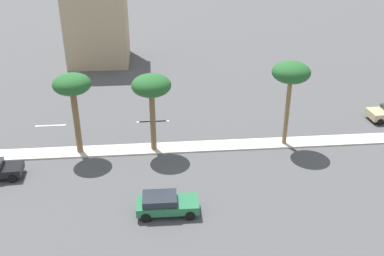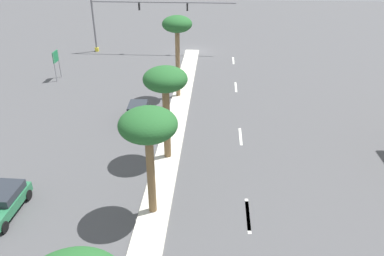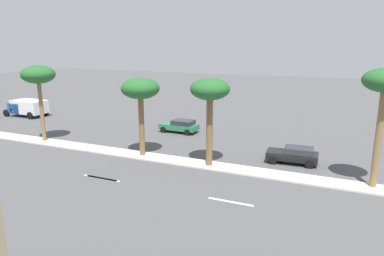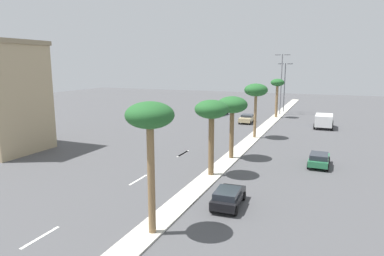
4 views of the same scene
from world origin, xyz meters
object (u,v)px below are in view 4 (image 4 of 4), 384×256
Objects in this scene: commercial_building at (0,97)px; sedan_green_trailing at (319,159)px; palm_tree_trailing at (232,106)px; palm_tree_leading at (212,112)px; street_lamp_trailing at (285,84)px; palm_tree_inboard at (277,85)px; street_lamp_leading at (281,80)px; box_truck at (324,120)px; palm_tree_rear at (150,121)px; sedan_black_front at (228,197)px; sedan_tan_mid at (247,118)px; sedan_blue_outboard at (221,111)px; palm_tree_near at (256,91)px.

sedan_green_trailing is (33.54, 7.27, -5.45)m from commercial_building.
palm_tree_trailing is at bearing -175.79° from sedan_green_trailing.
palm_tree_leading is 0.68× the size of street_lamp_trailing.
palm_tree_trailing is (24.94, 6.64, -0.66)m from commercial_building.
palm_tree_inboard is 4.49m from street_lamp_leading.
box_truck is at bearing -61.79° from street_lamp_trailing.
palm_tree_rear is at bearing -89.67° from street_lamp_leading.
palm_tree_trailing is at bearing 14.90° from commercial_building.
sedan_black_front is (2.97, 5.46, -5.97)m from palm_tree_rear.
palm_tree_rear is 20.69m from sedan_green_trailing.
sedan_tan_mid is at bearing -104.34° from street_lamp_trailing.
palm_tree_rear is at bearing -84.24° from sedan_tan_mid.
sedan_green_trailing is at bearing -89.37° from box_truck.
street_lamp_leading is at bearing 24.56° from sedan_blue_outboard.
box_truck is at bearing 90.63° from sedan_green_trailing.
street_lamp_trailing is at bearing 118.21° from box_truck.
palm_tree_leading is 0.95× the size of palm_tree_inboard.
palm_tree_trailing is 9.87m from sedan_green_trailing.
commercial_building reaches higher than palm_tree_trailing.
palm_tree_near is 0.73× the size of street_lamp_trailing.
commercial_building is 3.09× the size of sedan_black_front.
palm_tree_trailing is at bearing -89.90° from street_lamp_leading.
palm_tree_trailing reaches higher than sedan_tan_mid.
street_lamp_leading is at bearing 89.59° from palm_tree_inboard.
palm_tree_leading is 1.61× the size of sedan_tan_mid.
sedan_black_front is at bearing -85.49° from palm_tree_inboard.
commercial_building is at bearing -167.77° from sedan_green_trailing.
street_lamp_trailing is at bearing 88.21° from palm_tree_inboard.
commercial_building is 2.29× the size of box_truck.
palm_tree_trailing is 23.20m from sedan_tan_mid.
sedan_blue_outboard is (-13.71, 41.47, -0.01)m from sedan_black_front.
sedan_black_front is at bearing -85.96° from street_lamp_leading.
palm_tree_near is at bearing -89.72° from street_lamp_leading.
palm_tree_inboard reaches higher than palm_tree_leading.
palm_tree_trailing is 34.40m from street_lamp_leading.
sedan_tan_mid is (-4.00, 39.72, -5.94)m from palm_tree_rear.
palm_tree_rear is at bearing -89.63° from palm_tree_near.
palm_tree_leading is (24.81, 0.61, -0.48)m from commercial_building.
sedan_black_front is at bearing -71.70° from sedan_blue_outboard.
palm_tree_near is at bearing 35.21° from commercial_building.
sedan_green_trailing is 0.75× the size of box_truck.
street_lamp_leading is at bearing -93.61° from street_lamp_trailing.
sedan_green_trailing is (8.37, 17.96, -5.96)m from palm_tree_rear.
palm_tree_leading is 35.98m from palm_tree_inboard.
sedan_blue_outboard is 0.71× the size of box_truck.
commercial_building is at bearing -124.18° from palm_tree_inboard.
street_lamp_trailing is 2.46× the size of sedan_black_front.
sedan_black_front is 34.96m from sedan_tan_mid.
palm_tree_near is 1.02× the size of palm_tree_inboard.
palm_tree_rear is 1.15× the size of palm_tree_leading.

